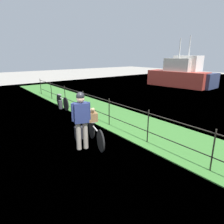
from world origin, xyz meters
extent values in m
plane|color=gray|center=(0.00, 0.00, 0.00)|extent=(60.00, 60.00, 0.00)
cube|color=#38702D|center=(0.00, 3.09, 0.01)|extent=(27.00, 2.40, 0.03)
cylinder|color=#28231E|center=(-9.00, 2.26, 0.53)|extent=(0.04, 0.04, 1.07)
cylinder|color=#28231E|center=(-7.00, 2.26, 0.53)|extent=(0.04, 0.04, 1.07)
cylinder|color=#28231E|center=(-5.00, 2.26, 0.53)|extent=(0.04, 0.04, 1.07)
cylinder|color=#28231E|center=(-3.00, 2.26, 0.53)|extent=(0.04, 0.04, 1.07)
cylinder|color=#28231E|center=(-1.00, 2.26, 0.53)|extent=(0.04, 0.04, 1.07)
cylinder|color=#28231E|center=(1.00, 2.26, 0.53)|extent=(0.04, 0.04, 1.07)
cylinder|color=#28231E|center=(3.00, 2.26, 0.53)|extent=(0.04, 0.04, 1.07)
cylinder|color=#28231E|center=(0.00, 2.26, 0.37)|extent=(18.00, 0.03, 0.03)
cylinder|color=#28231E|center=(0.00, 2.26, 0.96)|extent=(18.00, 0.03, 0.03)
cylinder|color=black|center=(0.60, 0.78, 0.32)|extent=(0.62, 0.23, 0.64)
cylinder|color=black|center=(-0.36, 1.07, 0.32)|extent=(0.62, 0.23, 0.64)
cylinder|color=#BCB7B2|center=(0.12, 0.93, 0.49)|extent=(0.76, 0.27, 0.04)
cube|color=black|center=(-0.25, 1.04, 0.54)|extent=(0.22, 0.14, 0.06)
cube|color=slate|center=(-0.25, 1.04, 0.63)|extent=(0.39, 0.26, 0.02)
cube|color=brown|center=(-0.25, 1.04, 0.77)|extent=(0.41, 0.37, 0.27)
ellipsoid|color=tan|center=(-0.25, 1.04, 0.98)|extent=(0.31, 0.21, 0.13)
sphere|color=tan|center=(-0.13, 1.00, 1.04)|extent=(0.11, 0.11, 0.11)
cylinder|color=gray|center=(0.16, 0.55, 0.41)|extent=(0.14, 0.14, 0.82)
cylinder|color=gray|center=(0.10, 0.36, 0.41)|extent=(0.14, 0.14, 0.82)
cube|color=navy|center=(0.13, 0.45, 1.10)|extent=(0.36, 0.46, 0.56)
cylinder|color=navy|center=(0.19, 0.66, 1.13)|extent=(0.10, 0.10, 0.50)
cylinder|color=navy|center=(0.07, 0.24, 1.13)|extent=(0.10, 0.10, 0.50)
sphere|color=tan|center=(0.13, 0.45, 1.49)|extent=(0.22, 0.22, 0.22)
sphere|color=black|center=(0.13, 0.45, 1.57)|extent=(0.23, 0.23, 0.23)
cube|color=black|center=(-0.58, 0.73, 0.20)|extent=(0.25, 0.32, 0.40)
cylinder|color=#38383D|center=(-4.47, 1.76, 0.21)|extent=(0.20, 0.20, 0.43)
cylinder|color=black|center=(-3.96, 1.82, 0.33)|extent=(0.66, 0.10, 0.66)
cylinder|color=black|center=(-4.97, 1.90, 0.33)|extent=(0.66, 0.10, 0.66)
cylinder|color=#BCB7B2|center=(-4.47, 1.86, 0.51)|extent=(0.79, 0.10, 0.04)
cube|color=black|center=(-4.85, 1.89, 0.56)|extent=(0.21, 0.10, 0.06)
cube|color=slate|center=(-4.85, 1.89, 0.65)|extent=(0.37, 0.19, 0.02)
cube|color=#9E3328|center=(-5.42, 12.82, 0.64)|extent=(5.18, 2.37, 1.29)
cube|color=#B7B2A8|center=(-5.42, 12.82, 1.82)|extent=(2.34, 1.47, 1.07)
cylinder|color=#B2B2B2|center=(-5.42, 12.82, 3.16)|extent=(0.10, 0.10, 1.60)
cube|color=#2D3856|center=(-5.08, 13.68, 0.61)|extent=(4.93, 2.21, 1.22)
cube|color=silver|center=(-5.08, 13.68, 1.90)|extent=(2.20, 1.46, 1.36)
cylinder|color=#B2B2B2|center=(-5.08, 13.68, 3.37)|extent=(0.10, 0.10, 1.60)
camera|label=1|loc=(4.86, -2.06, 2.65)|focal=31.74mm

